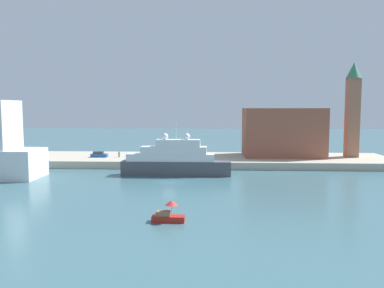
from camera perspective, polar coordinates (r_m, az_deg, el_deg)
The scene contains 9 objects.
ground at distance 76.72m, azimuth -3.43°, elevation -5.70°, with size 400.00×400.00×0.00m, color #3D6670.
quay_dock at distance 102.88m, azimuth -1.77°, elevation -2.36°, with size 110.00×21.54×1.79m, color #B7AD99.
large_yacht at distance 84.26m, azimuth -2.56°, elevation -2.52°, with size 23.79×3.54×11.86m.
small_motorboat at distance 50.77m, azimuth -3.56°, elevation -10.38°, with size 4.24×1.65×2.82m.
harbor_building at distance 106.23m, azimuth 13.24°, elevation 1.71°, with size 20.70×13.38×12.84m, color #93513D.
bell_tower at distance 109.50m, azimuth 22.66°, elevation 5.20°, with size 3.97×3.97×24.66m.
parked_car at distance 104.39m, azimuth -13.56°, elevation -1.54°, with size 4.31×1.83×1.50m.
person_figure at distance 102.92m, azimuth -10.73°, elevation -1.51°, with size 0.36×0.36×1.68m.
mooring_bollard at distance 92.91m, azimuth 2.33°, elevation -2.45°, with size 0.43×0.43×0.60m, color black.
Camera 1 is at (8.46, -74.82, 14.72)m, focal length 36.08 mm.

